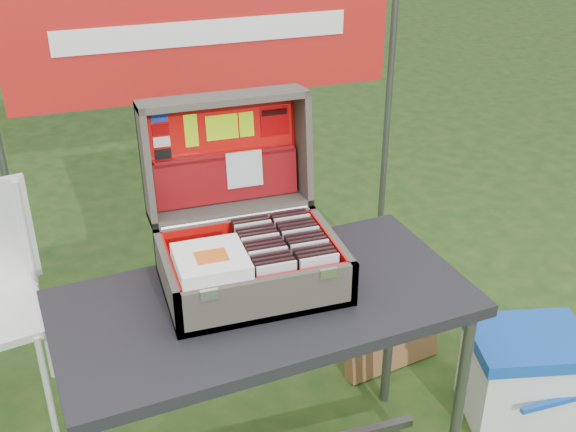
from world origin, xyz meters
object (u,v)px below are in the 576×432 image
object	(u,v)px
cardboard_box	(391,319)
cooler	(523,376)
suitcase	(245,204)
table	(266,397)

from	to	relation	value
cardboard_box	cooler	bearing A→B (deg)	-61.47
suitcase	table	bearing A→B (deg)	-83.23
suitcase	cardboard_box	world-z (taller)	suitcase
cardboard_box	table	bearing A→B (deg)	-156.04
cardboard_box	suitcase	bearing A→B (deg)	-164.69
cooler	table	bearing A→B (deg)	-166.22
cooler	cardboard_box	distance (m)	0.56
table	cardboard_box	bearing A→B (deg)	28.67
cooler	cardboard_box	size ratio (longest dim) A/B	0.95
table	suitcase	distance (m)	0.66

